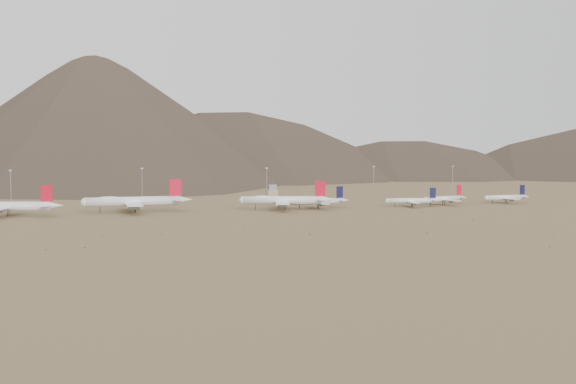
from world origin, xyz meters
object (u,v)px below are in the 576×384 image
object	(u,v)px
narrowbody_a	(319,201)
narrowbody_b	(413,201)
widebody_east	(284,200)
control_tower	(272,193)
widebody_centre	(134,201)
widebody_west	(7,206)

from	to	relation	value
narrowbody_a	narrowbody_b	size ratio (longest dim) A/B	1.11
widebody_east	narrowbody_a	world-z (taller)	widebody_east
narrowbody_a	control_tower	world-z (taller)	narrowbody_a
narrowbody_b	control_tower	world-z (taller)	narrowbody_b
widebody_centre	narrowbody_a	bearing A→B (deg)	-2.81
widebody_west	control_tower	size ratio (longest dim) A/B	5.17
widebody_east	widebody_west	bearing A→B (deg)	-165.89
narrowbody_a	widebody_west	bearing A→B (deg)	175.71
widebody_west	narrowbody_a	xyz separation A→B (m)	(199.04, 4.67, -1.77)
widebody_west	widebody_east	bearing A→B (deg)	16.99
narrowbody_a	control_tower	size ratio (longest dim) A/B	3.72
widebody_west	widebody_centre	xyz separation A→B (m)	(75.33, 8.07, 0.69)
narrowbody_b	widebody_centre	bearing A→B (deg)	-173.27
widebody_west	narrowbody_a	bearing A→B (deg)	18.56
control_tower	narrowbody_b	bearing A→B (deg)	-50.10
narrowbody_a	control_tower	distance (m)	85.97
widebody_east	narrowbody_b	size ratio (longest dim) A/B	1.56
widebody_east	narrowbody_b	distance (m)	93.42
narrowbody_b	widebody_east	bearing A→B (deg)	-171.18
widebody_east	narrowbody_a	bearing A→B (deg)	25.87
widebody_east	control_tower	xyz separation A→B (m)	(16.10, 90.72, -1.25)
widebody_centre	narrowbody_b	distance (m)	191.11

